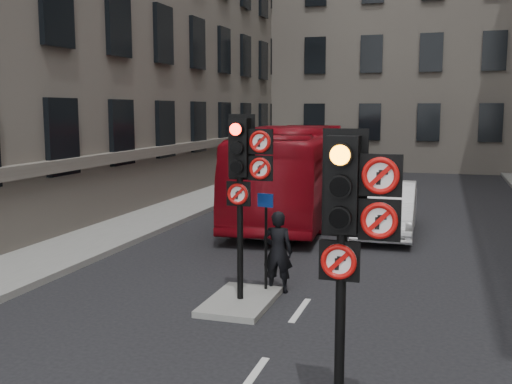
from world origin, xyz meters
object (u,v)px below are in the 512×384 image
Objects in this scene: signal_far at (244,167)px; car_silver at (278,208)px; bus_red at (296,171)px; car_pink at (306,192)px; motorcyclist at (278,252)px; car_white at (387,208)px; motorcycle at (296,223)px; info_sign at (266,228)px; signal_near at (350,217)px.

signal_far is 0.84× the size of car_silver.
bus_red is at bearing 91.58° from car_silver.
car_pink is 10.16m from motorcyclist.
motorcycle is (-2.36, -1.92, -0.24)m from car_white.
signal_far is 0.72× the size of car_pink.
bus_red reaches higher than car_pink.
info_sign is at bearing -106.04° from car_white.
bus_red reaches higher than motorcycle.
bus_red reaches higher than car_silver.
bus_red reaches higher than car_white.
car_pink is 2.71× the size of motorcycle.
car_silver is at bearing -91.44° from bus_red.
signal_near is at bearing -67.46° from motorcycle.
motorcyclist is 0.86× the size of info_sign.
signal_far is 2.14m from motorcyclist.
info_sign reaches higher than car_pink.
motorcyclist reaches higher than motorcycle.
bus_red reaches higher than info_sign.
signal_far is (-2.60, 4.00, 0.12)m from signal_near.
signal_near is 1.80× the size of info_sign.
info_sign is (-1.81, -6.90, 0.62)m from car_white.
signal_near is 14.58m from bus_red.
signal_far is 11.28m from car_pink.
bus_red reaches higher than motorcyclist.
car_white is (2.02, 7.64, -1.91)m from signal_far.
signal_near is 2.08× the size of motorcyclist.
motorcycle is at bearing -83.06° from car_pink.
signal_far is 10.15m from bus_red.
bus_red is at bearing -100.43° from car_pink.
signal_far reaches higher than car_white.
signal_near reaches higher than motorcycle.
car_silver is at bearing 114.06° from info_sign.
car_pink is at bearing 96.45° from signal_far.
bus_red is (-0.14, -1.04, 0.88)m from car_pink.
signal_near is 0.72× the size of car_pink.
bus_red is 6.68× the size of motorcyclist.
car_white is 2.41× the size of info_sign.
info_sign is (-2.39, 4.74, -1.18)m from signal_near.
bus_red is (-1.39, 9.99, -1.11)m from signal_far.
signal_far reaches higher than signal_near.
car_pink is (-3.27, 3.39, -0.07)m from car_white.
info_sign is (1.46, -10.29, 0.69)m from car_pink.
car_silver is (-3.83, 10.99, -1.85)m from signal_near.
car_white is (3.25, 0.65, 0.06)m from car_silver.
signal_far is 8.14m from car_white.
signal_near is at bearing -88.53° from car_white.
info_sign is at bearing -77.95° from motorcycle.
bus_red is (-3.41, 2.35, 0.81)m from car_white.
motorcyclist is (0.40, 1.01, -1.84)m from signal_far.
car_silver is at bearing 99.95° from signal_far.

